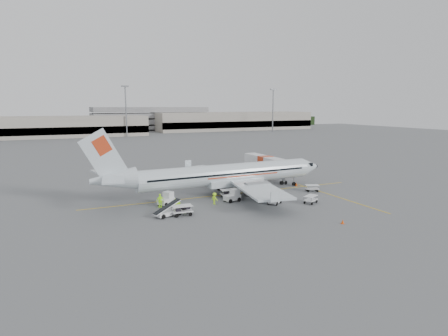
{
  "coord_description": "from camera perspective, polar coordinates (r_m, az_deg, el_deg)",
  "views": [
    {
      "loc": [
        -23.72,
        -50.77,
        13.37
      ],
      "look_at": [
        0.0,
        2.0,
        3.8
      ],
      "focal_mm": 30.0,
      "sensor_mm": 36.0,
      "label": 1
    }
  ],
  "objects": [
    {
      "name": "cart_empty_b",
      "position": [
        60.99,
        13.28,
        -3.01
      ],
      "size": [
        2.37,
        1.97,
        1.07
      ],
      "primitive_type": null,
      "rotation": [
        0.0,
        0.0,
        -0.44
      ],
      "color": "silver",
      "rests_on": "ground"
    },
    {
      "name": "belt_loader",
      "position": [
        46.71,
        -8.51,
        -5.84
      ],
      "size": [
        4.67,
        3.0,
        2.37
      ],
      "primitive_type": null,
      "rotation": [
        0.0,
        0.0,
        0.34
      ],
      "color": "silver",
      "rests_on": "ground"
    },
    {
      "name": "crew_a",
      "position": [
        48.35,
        -7.31,
        -5.65
      ],
      "size": [
        0.75,
        0.76,
        1.77
      ],
      "primitive_type": "imported",
      "rotation": [
        0.0,
        0.0,
        0.82
      ],
      "color": "#A9EA1B",
      "rests_on": "ground"
    },
    {
      "name": "cone_stbd",
      "position": [
        45.58,
        17.63,
        -7.76
      ],
      "size": [
        0.34,
        0.34,
        0.55
      ],
      "primitive_type": "cone",
      "color": "#E84605",
      "rests_on": "ground"
    },
    {
      "name": "parking_garage",
      "position": [
        216.43,
        -11.28,
        7.53
      ],
      "size": [
        62.0,
        24.0,
        14.0
      ],
      "primitive_type": null,
      "color": "slate",
      "rests_on": "ground"
    },
    {
      "name": "stripe_lead",
      "position": [
        57.61,
        0.82,
        -4.02
      ],
      "size": [
        44.0,
        0.2,
        0.01
      ],
      "primitive_type": "cube",
      "color": "yellow",
      "rests_on": "ground"
    },
    {
      "name": "mast_east",
      "position": [
        198.11,
        7.46,
        8.63
      ],
      "size": [
        3.2,
        1.2,
        22.0
      ],
      "primitive_type": null,
      "color": "slate",
      "rests_on": "ground"
    },
    {
      "name": "tug_fore",
      "position": [
        52.41,
        7.75,
        -4.56
      ],
      "size": [
        2.4,
        2.21,
        1.62
      ],
      "primitive_type": null,
      "rotation": [
        0.0,
        0.0,
        0.63
      ],
      "color": "silver",
      "rests_on": "ground"
    },
    {
      "name": "cart_loaded_a",
      "position": [
        55.3,
        0.78,
        -3.92
      ],
      "size": [
        2.59,
        1.72,
        1.27
      ],
      "primitive_type": null,
      "rotation": [
        0.0,
        0.0,
        -0.12
      ],
      "color": "silver",
      "rests_on": "ground"
    },
    {
      "name": "ground",
      "position": [
        57.61,
        0.82,
        -4.03
      ],
      "size": [
        360.0,
        360.0,
        0.0
      ],
      "primitive_type": "plane",
      "color": "#56595B"
    },
    {
      "name": "cart_loaded_b",
      "position": [
        46.8,
        -6.4,
        -6.45
      ],
      "size": [
        2.54,
        1.57,
        1.29
      ],
      "primitive_type": null,
      "rotation": [
        0.0,
        0.0,
        -0.04
      ],
      "color": "silver",
      "rests_on": "ground"
    },
    {
      "name": "crew_d",
      "position": [
        50.72,
        -9.7,
        -4.93
      ],
      "size": [
        1.14,
        0.56,
        1.88
      ],
      "primitive_type": "imported",
      "rotation": [
        0.0,
        0.0,
        3.23
      ],
      "color": "#A9EA1B",
      "rests_on": "ground"
    },
    {
      "name": "stripe_cross",
      "position": [
        58.57,
        16.78,
        -4.21
      ],
      "size": [
        0.2,
        20.0,
        0.01
      ],
      "primitive_type": "cube",
      "color": "yellow",
      "rests_on": "ground"
    },
    {
      "name": "tug_aft",
      "position": [
        51.92,
        -8.85,
        -4.64
      ],
      "size": [
        2.62,
        2.36,
        1.76
      ],
      "primitive_type": null,
      "rotation": [
        0.0,
        0.0,
        0.59
      ],
      "color": "silver",
      "rests_on": "ground"
    },
    {
      "name": "cone_nose",
      "position": [
        64.7,
        10.96,
        -2.42
      ],
      "size": [
        0.4,
        0.4,
        0.65
      ],
      "primitive_type": "cone",
      "color": "#E84605",
      "rests_on": "ground"
    },
    {
      "name": "crew_b",
      "position": [
        48.58,
        -7.01,
        -5.64
      ],
      "size": [
        0.94,
        1.01,
        1.66
      ],
      "primitive_type": "imported",
      "rotation": [
        0.0,
        0.0,
        -1.07
      ],
      "color": "#A9EA1B",
      "rests_on": "ground"
    },
    {
      "name": "aircraft",
      "position": [
        57.32,
        0.58,
        1.16
      ],
      "size": [
        38.63,
        30.85,
        10.34
      ],
      "primitive_type": null,
      "rotation": [
        0.0,
        0.0,
        0.04
      ],
      "color": "silver",
      "rests_on": "ground"
    },
    {
      "name": "crew_c",
      "position": [
        51.64,
        -1.45,
        -4.67
      ],
      "size": [
        1.02,
        1.23,
        1.65
      ],
      "primitive_type": "imported",
      "rotation": [
        0.0,
        0.0,
        2.03
      ],
      "color": "#A9EA1B",
      "rests_on": "ground"
    },
    {
      "name": "jet_bridge",
      "position": [
        70.0,
        6.35,
        0.08
      ],
      "size": [
        3.5,
        16.22,
        4.24
      ],
      "primitive_type": null,
      "rotation": [
        0.0,
        0.0,
        0.03
      ],
      "color": "silver",
      "rests_on": "ground"
    },
    {
      "name": "terminal_west",
      "position": [
        181.72,
        -29.45,
        5.39
      ],
      "size": [
        110.0,
        22.0,
        9.0
      ],
      "primitive_type": null,
      "color": "gray",
      "rests_on": "ground"
    },
    {
      "name": "cart_empty_a",
      "position": [
        53.6,
        13.07,
        -4.69
      ],
      "size": [
        2.47,
        2.1,
        1.11
      ],
      "primitive_type": null,
      "rotation": [
        0.0,
        0.0,
        0.48
      ],
      "color": "silver",
      "rests_on": "ground"
    },
    {
      "name": "terminal_east",
      "position": [
        217.21,
        1.39,
        7.18
      ],
      "size": [
        90.0,
        26.0,
        10.0
      ],
      "primitive_type": null,
      "color": "gray",
      "rests_on": "ground"
    },
    {
      "name": "cone_port",
      "position": [
        72.78,
        -5.43,
        -1.0
      ],
      "size": [
        0.37,
        0.37,
        0.6
      ],
      "primitive_type": "cone",
      "color": "#E84605",
      "rests_on": "ground"
    },
    {
      "name": "tug_mid",
      "position": [
        53.21,
        1.23,
        -4.19
      ],
      "size": [
        2.49,
        1.74,
        1.75
      ],
      "primitive_type": null,
      "rotation": [
        0.0,
        0.0,
        0.21
      ],
      "color": "silver",
      "rests_on": "ground"
    },
    {
      "name": "mast_center",
      "position": [
        171.22,
        -14.7,
        8.3
      ],
      "size": [
        3.2,
        1.2,
        22.0
      ],
      "primitive_type": null,
      "color": "slate",
      "rests_on": "ground"
    },
    {
      "name": "treeline",
      "position": [
        227.25,
        -18.3,
        6.31
      ],
      "size": [
        300.0,
        3.0,
        6.0
      ],
      "primitive_type": null,
      "color": "black",
      "rests_on": "ground"
    }
  ]
}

